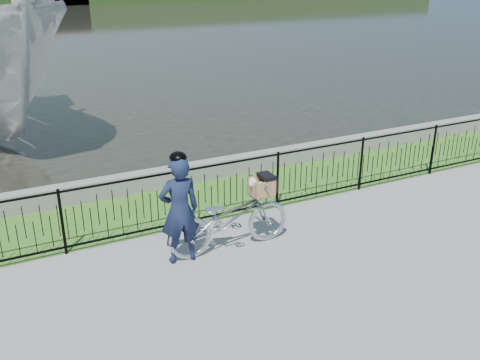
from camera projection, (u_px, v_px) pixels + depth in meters
ground at (273, 256)px, 8.71m from camera, size 120.00×120.00×0.00m
grass_strip at (210, 198)px, 10.86m from camera, size 60.00×2.00×0.01m
water at (30, 33)px, 36.04m from camera, size 120.00×120.00×0.00m
quay_wall at (191, 173)px, 11.62m from camera, size 60.00×0.30×0.40m
fence at (231, 189)px, 9.82m from camera, size 14.00×0.06×1.15m
bicycle_rig at (230, 218)px, 8.74m from camera, size 2.14×0.74×1.23m
cyclist at (179, 209)px, 8.27m from camera, size 0.66×0.45×1.83m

